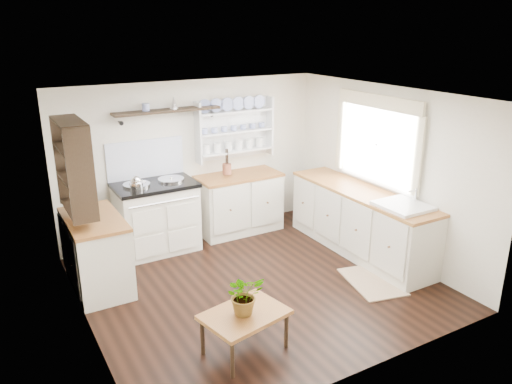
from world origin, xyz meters
TOP-DOWN VIEW (x-y plane):
  - floor at (0.00, 0.00)m, footprint 4.00×3.80m
  - wall_back at (0.00, 1.90)m, footprint 4.00×0.02m
  - wall_right at (2.00, 0.00)m, footprint 0.02×3.80m
  - wall_left at (-2.00, 0.00)m, footprint 0.02×3.80m
  - ceiling at (0.00, 0.00)m, footprint 4.00×3.80m
  - window at (1.95, 0.15)m, footprint 0.08×1.55m
  - aga_cooker at (-0.72, 1.57)m, footprint 1.10×0.76m
  - back_cabinets at (0.60, 1.60)m, footprint 1.27×0.63m
  - right_cabinets at (1.70, 0.10)m, footprint 0.62×2.43m
  - belfast_sink at (1.70, -0.65)m, footprint 0.55×0.60m
  - left_cabinets at (-1.70, 0.90)m, footprint 0.62×1.13m
  - plate_rack at (0.65, 1.86)m, footprint 1.20×0.22m
  - high_shelf at (-0.40, 1.78)m, footprint 1.50×0.29m
  - left_shelving at (-1.84, 0.90)m, footprint 0.28×0.80m
  - kettle at (-1.00, 1.45)m, footprint 0.18×0.18m
  - utensil_crock at (0.45, 1.68)m, footprint 0.14×0.14m
  - center_table at (-0.77, -1.09)m, footprint 0.88×0.70m
  - potted_plant at (-0.77, -1.09)m, footprint 0.39×0.34m
  - floor_rug at (1.25, -0.69)m, footprint 0.73×0.95m

SIDE VIEW (x-z plane):
  - floor at x=0.00m, z-range -0.01..0.01m
  - floor_rug at x=1.25m, z-range 0.00..0.02m
  - center_table at x=-0.77m, z-range 0.17..0.59m
  - right_cabinets at x=1.70m, z-range 0.01..0.91m
  - left_cabinets at x=-1.70m, z-range 0.01..0.91m
  - back_cabinets at x=0.60m, z-range 0.01..0.91m
  - aga_cooker at x=-0.72m, z-range -0.01..1.01m
  - potted_plant at x=-0.77m, z-range 0.42..0.82m
  - belfast_sink at x=1.70m, z-range 0.58..1.03m
  - utensil_crock at x=0.45m, z-range 0.91..1.07m
  - kettle at x=-1.00m, z-range 0.93..1.15m
  - wall_back at x=0.00m, z-range 0.00..2.30m
  - wall_right at x=2.00m, z-range 0.00..2.30m
  - wall_left at x=-2.00m, z-range 0.00..2.30m
  - left_shelving at x=-1.84m, z-range 1.02..2.08m
  - plate_rack at x=0.65m, z-range 1.11..2.01m
  - window at x=1.95m, z-range 0.95..2.17m
  - high_shelf at x=-0.40m, z-range 1.83..1.99m
  - ceiling at x=0.00m, z-range 2.29..2.30m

